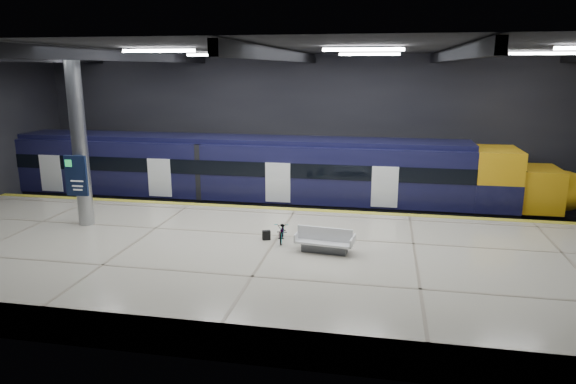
# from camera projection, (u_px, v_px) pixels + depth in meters

# --- Properties ---
(ground) EXTENTS (30.00, 30.00, 0.00)m
(ground) POSITION_uv_depth(u_px,v_px,m) (284.00, 254.00, 20.73)
(ground) COLOR black
(ground) RESTS_ON ground
(room_shell) EXTENTS (30.10, 16.10, 8.05)m
(room_shell) POSITION_uv_depth(u_px,v_px,m) (284.00, 111.00, 19.38)
(room_shell) COLOR black
(room_shell) RESTS_ON ground
(platform) EXTENTS (30.00, 11.00, 1.10)m
(platform) POSITION_uv_depth(u_px,v_px,m) (270.00, 263.00, 18.21)
(platform) COLOR beige
(platform) RESTS_ON ground
(safety_strip) EXTENTS (30.00, 0.40, 0.01)m
(safety_strip) POSITION_uv_depth(u_px,v_px,m) (296.00, 209.00, 23.09)
(safety_strip) COLOR gold
(safety_strip) RESTS_ON platform
(rails) EXTENTS (30.00, 1.52, 0.16)m
(rails) POSITION_uv_depth(u_px,v_px,m) (305.00, 214.00, 25.96)
(rails) COLOR gray
(rails) RESTS_ON ground
(train) EXTENTS (29.40, 2.84, 3.79)m
(train) POSITION_uv_depth(u_px,v_px,m) (260.00, 174.00, 25.90)
(train) COLOR black
(train) RESTS_ON ground
(bench) EXTENTS (2.09, 1.07, 0.89)m
(bench) POSITION_uv_depth(u_px,v_px,m) (325.00, 243.00, 17.71)
(bench) COLOR #595B60
(bench) RESTS_ON platform
(bicycle) EXTENTS (0.68, 1.48, 0.75)m
(bicycle) POSITION_uv_depth(u_px,v_px,m) (282.00, 231.00, 18.84)
(bicycle) COLOR #99999E
(bicycle) RESTS_ON platform
(pannier_bag) EXTENTS (0.35, 0.28, 0.35)m
(pannier_bag) POSITION_uv_depth(u_px,v_px,m) (266.00, 235.00, 18.99)
(pannier_bag) COLOR black
(pannier_bag) RESTS_ON platform
(info_column) EXTENTS (0.90, 0.78, 6.90)m
(info_column) POSITION_uv_depth(u_px,v_px,m) (79.00, 142.00, 20.14)
(info_column) COLOR #9EA0A5
(info_column) RESTS_ON platform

